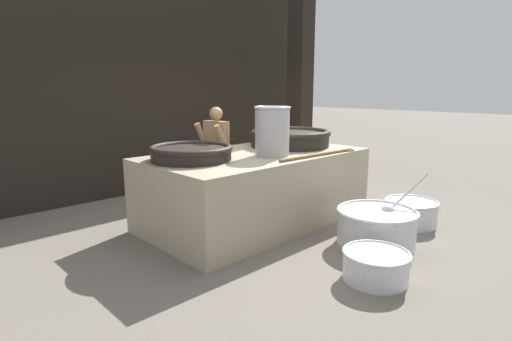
{
  "coord_description": "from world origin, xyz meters",
  "views": [
    {
      "loc": [
        -3.8,
        -3.91,
        1.86
      ],
      "look_at": [
        0.0,
        0.0,
        0.74
      ],
      "focal_mm": 28.0,
      "sensor_mm": 36.0,
      "label": 1
    }
  ],
  "objects_px": {
    "giant_wok_near": "(191,152)",
    "giant_wok_far": "(290,137)",
    "cook": "(216,151)",
    "prep_bowl_meat": "(376,264)",
    "prep_bowl_extra": "(411,211)",
    "stock_pot": "(272,131)",
    "prep_bowl_vegetables": "(376,225)"
  },
  "relations": [
    {
      "from": "giant_wok_near",
      "to": "stock_pot",
      "type": "height_order",
      "value": "stock_pot"
    },
    {
      "from": "stock_pot",
      "to": "prep_bowl_extra",
      "type": "relative_size",
      "value": 0.89
    },
    {
      "from": "cook",
      "to": "prep_bowl_vegetables",
      "type": "height_order",
      "value": "cook"
    },
    {
      "from": "cook",
      "to": "prep_bowl_extra",
      "type": "relative_size",
      "value": 2.15
    },
    {
      "from": "cook",
      "to": "prep_bowl_meat",
      "type": "relative_size",
      "value": 2.35
    },
    {
      "from": "giant_wok_near",
      "to": "stock_pot",
      "type": "bearing_deg",
      "value": -26.28
    },
    {
      "from": "stock_pot",
      "to": "cook",
      "type": "relative_size",
      "value": 0.42
    },
    {
      "from": "prep_bowl_vegetables",
      "to": "prep_bowl_meat",
      "type": "height_order",
      "value": "prep_bowl_vegetables"
    },
    {
      "from": "prep_bowl_vegetables",
      "to": "prep_bowl_meat",
      "type": "relative_size",
      "value": 1.8
    },
    {
      "from": "giant_wok_far",
      "to": "prep_bowl_extra",
      "type": "bearing_deg",
      "value": -70.91
    },
    {
      "from": "stock_pot",
      "to": "giant_wok_far",
      "type": "bearing_deg",
      "value": 26.49
    },
    {
      "from": "stock_pot",
      "to": "prep_bowl_vegetables",
      "type": "bearing_deg",
      "value": -72.27
    },
    {
      "from": "giant_wok_near",
      "to": "prep_bowl_meat",
      "type": "relative_size",
      "value": 1.55
    },
    {
      "from": "prep_bowl_extra",
      "to": "prep_bowl_vegetables",
      "type": "bearing_deg",
      "value": -177.82
    },
    {
      "from": "stock_pot",
      "to": "prep_bowl_extra",
      "type": "bearing_deg",
      "value": -42.16
    },
    {
      "from": "giant_wok_far",
      "to": "prep_bowl_extra",
      "type": "relative_size",
      "value": 1.7
    },
    {
      "from": "giant_wok_near",
      "to": "giant_wok_far",
      "type": "relative_size",
      "value": 0.83
    },
    {
      "from": "cook",
      "to": "giant_wok_near",
      "type": "bearing_deg",
      "value": 35.91
    },
    {
      "from": "giant_wok_near",
      "to": "giant_wok_far",
      "type": "xyz_separation_m",
      "value": [
        1.8,
        -0.05,
        0.04
      ]
    },
    {
      "from": "stock_pot",
      "to": "prep_bowl_meat",
      "type": "bearing_deg",
      "value": -102.59
    },
    {
      "from": "stock_pot",
      "to": "prep_bowl_meat",
      "type": "height_order",
      "value": "stock_pot"
    },
    {
      "from": "giant_wok_near",
      "to": "prep_bowl_vegetables",
      "type": "height_order",
      "value": "giant_wok_near"
    },
    {
      "from": "giant_wok_far",
      "to": "prep_bowl_extra",
      "type": "distance_m",
      "value": 2.04
    },
    {
      "from": "prep_bowl_extra",
      "to": "giant_wok_near",
      "type": "bearing_deg",
      "value": 143.47
    },
    {
      "from": "giant_wok_near",
      "to": "giant_wok_far",
      "type": "height_order",
      "value": "giant_wok_far"
    },
    {
      "from": "cook",
      "to": "prep_bowl_meat",
      "type": "height_order",
      "value": "cook"
    },
    {
      "from": "cook",
      "to": "prep_bowl_meat",
      "type": "bearing_deg",
      "value": 73.69
    },
    {
      "from": "giant_wok_far",
      "to": "stock_pot",
      "type": "height_order",
      "value": "stock_pot"
    },
    {
      "from": "giant_wok_near",
      "to": "giant_wok_far",
      "type": "distance_m",
      "value": 1.8
    },
    {
      "from": "cook",
      "to": "prep_bowl_meat",
      "type": "distance_m",
      "value": 3.47
    },
    {
      "from": "giant_wok_near",
      "to": "giant_wok_far",
      "type": "bearing_deg",
      "value": -1.7
    },
    {
      "from": "stock_pot",
      "to": "prep_bowl_vegetables",
      "type": "height_order",
      "value": "stock_pot"
    }
  ]
}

